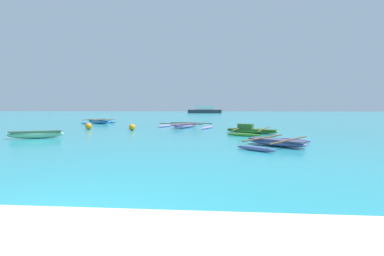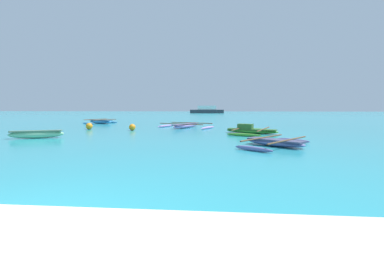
{
  "view_description": "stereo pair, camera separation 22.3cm",
  "coord_description": "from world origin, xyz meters",
  "px_view_note": "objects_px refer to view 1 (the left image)",
  "views": [
    {
      "loc": [
        2.8,
        -3.06,
        1.8
      ],
      "look_at": [
        1.37,
        16.36,
        0.25
      ],
      "focal_mm": 24.0,
      "sensor_mm": 36.0,
      "label": 1
    },
    {
      "loc": [
        3.03,
        -3.04,
        1.8
      ],
      "look_at": [
        1.37,
        16.36,
        0.25
      ],
      "focal_mm": 24.0,
      "sensor_mm": 36.0,
      "label": 2
    }
  ],
  "objects_px": {
    "moored_boat_0": "(277,142)",
    "mooring_buoy_1": "(89,126)",
    "moored_boat_1": "(186,126)",
    "moored_boat_3": "(99,122)",
    "moored_boat_4": "(251,130)",
    "mooring_buoy_0": "(132,127)",
    "distant_ferry": "(205,110)",
    "moored_boat_2": "(36,134)"
  },
  "relations": [
    {
      "from": "moored_boat_1",
      "to": "moored_boat_3",
      "type": "height_order",
      "value": "moored_boat_3"
    },
    {
      "from": "moored_boat_0",
      "to": "moored_boat_4",
      "type": "height_order",
      "value": "moored_boat_4"
    },
    {
      "from": "moored_boat_3",
      "to": "moored_boat_1",
      "type": "bearing_deg",
      "value": 2.03
    },
    {
      "from": "moored_boat_4",
      "to": "mooring_buoy_0",
      "type": "distance_m",
      "value": 9.18
    },
    {
      "from": "moored_boat_2",
      "to": "moored_boat_4",
      "type": "height_order",
      "value": "moored_boat_4"
    },
    {
      "from": "moored_boat_4",
      "to": "distant_ferry",
      "type": "distance_m",
      "value": 67.61
    },
    {
      "from": "moored_boat_0",
      "to": "mooring_buoy_1",
      "type": "distance_m",
      "value": 15.54
    },
    {
      "from": "mooring_buoy_1",
      "to": "distant_ferry",
      "type": "xyz_separation_m",
      "value": [
        7.98,
        65.21,
        0.72
      ]
    },
    {
      "from": "mooring_buoy_0",
      "to": "distant_ferry",
      "type": "height_order",
      "value": "distant_ferry"
    },
    {
      "from": "moored_boat_2",
      "to": "mooring_buoy_0",
      "type": "distance_m",
      "value": 6.87
    },
    {
      "from": "moored_boat_2",
      "to": "moored_boat_4",
      "type": "distance_m",
      "value": 13.6
    },
    {
      "from": "moored_boat_0",
      "to": "mooring_buoy_1",
      "type": "xyz_separation_m",
      "value": [
        -13.18,
        8.22,
        0.09
      ]
    },
    {
      "from": "moored_boat_3",
      "to": "mooring_buoy_0",
      "type": "height_order",
      "value": "mooring_buoy_0"
    },
    {
      "from": "moored_boat_3",
      "to": "mooring_buoy_1",
      "type": "xyz_separation_m",
      "value": [
        2.54,
        -7.66,
        0.04
      ]
    },
    {
      "from": "moored_boat_4",
      "to": "distant_ferry",
      "type": "xyz_separation_m",
      "value": [
        -4.92,
        67.42,
        0.78
      ]
    },
    {
      "from": "mooring_buoy_0",
      "to": "distant_ferry",
      "type": "xyz_separation_m",
      "value": [
        4.12,
        65.83,
        0.74
      ]
    },
    {
      "from": "moored_boat_1",
      "to": "moored_boat_4",
      "type": "relative_size",
      "value": 1.06
    },
    {
      "from": "moored_boat_4",
      "to": "distant_ferry",
      "type": "bearing_deg",
      "value": 115.93
    },
    {
      "from": "moored_boat_1",
      "to": "mooring_buoy_1",
      "type": "distance_m",
      "value": 8.17
    },
    {
      "from": "moored_boat_1",
      "to": "moored_boat_2",
      "type": "distance_m",
      "value": 11.66
    },
    {
      "from": "moored_boat_4",
      "to": "moored_boat_3",
      "type": "bearing_deg",
      "value": 169.16
    },
    {
      "from": "moored_boat_0",
      "to": "distant_ferry",
      "type": "height_order",
      "value": "distant_ferry"
    },
    {
      "from": "moored_boat_4",
      "to": "distant_ferry",
      "type": "height_order",
      "value": "distant_ferry"
    },
    {
      "from": "moored_boat_0",
      "to": "moored_boat_3",
      "type": "relative_size",
      "value": 1.1
    },
    {
      "from": "mooring_buoy_0",
      "to": "moored_boat_4",
      "type": "bearing_deg",
      "value": -10.0
    },
    {
      "from": "moored_boat_0",
      "to": "distant_ferry",
      "type": "relative_size",
      "value": 0.38
    },
    {
      "from": "moored_boat_2",
      "to": "distant_ferry",
      "type": "height_order",
      "value": "distant_ferry"
    },
    {
      "from": "moored_boat_2",
      "to": "mooring_buoy_1",
      "type": "distance_m",
      "value": 6.25
    },
    {
      "from": "moored_boat_1",
      "to": "moored_boat_0",
      "type": "bearing_deg",
      "value": -128.87
    },
    {
      "from": "mooring_buoy_0",
      "to": "distant_ferry",
      "type": "relative_size",
      "value": 0.05
    },
    {
      "from": "moored_boat_4",
      "to": "moored_boat_2",
      "type": "bearing_deg",
      "value": -141.01
    },
    {
      "from": "moored_boat_3",
      "to": "mooring_buoy_1",
      "type": "bearing_deg",
      "value": -42.34
    },
    {
      "from": "moored_boat_3",
      "to": "distant_ferry",
      "type": "xyz_separation_m",
      "value": [
        10.52,
        57.55,
        0.76
      ]
    },
    {
      "from": "moored_boat_3",
      "to": "distant_ferry",
      "type": "relative_size",
      "value": 0.35
    },
    {
      "from": "moored_boat_0",
      "to": "moored_boat_2",
      "type": "relative_size",
      "value": 1.47
    },
    {
      "from": "moored_boat_0",
      "to": "moored_boat_1",
      "type": "height_order",
      "value": "moored_boat_1"
    },
    {
      "from": "moored_boat_1",
      "to": "mooring_buoy_1",
      "type": "height_order",
      "value": "mooring_buoy_1"
    },
    {
      "from": "moored_boat_1",
      "to": "moored_boat_4",
      "type": "xyz_separation_m",
      "value": [
        5.07,
        -4.53,
        0.02
      ]
    },
    {
      "from": "moored_boat_0",
      "to": "moored_boat_2",
      "type": "xyz_separation_m",
      "value": [
        -13.27,
        1.97,
        0.08
      ]
    },
    {
      "from": "moored_boat_3",
      "to": "moored_boat_4",
      "type": "relative_size",
      "value": 0.79
    },
    {
      "from": "moored_boat_1",
      "to": "moored_boat_3",
      "type": "relative_size",
      "value": 1.34
    },
    {
      "from": "mooring_buoy_0",
      "to": "mooring_buoy_1",
      "type": "bearing_deg",
      "value": 170.82
    }
  ]
}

